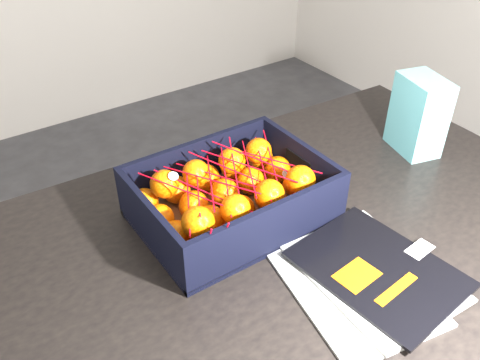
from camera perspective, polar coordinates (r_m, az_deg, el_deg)
ground at (r=1.79m, az=-1.76°, el=-17.08°), size 3.50×3.50×0.00m
table at (r=1.11m, az=6.83°, el=-8.81°), size 1.24×0.86×0.75m
magazine_stack at (r=0.94m, az=14.21°, el=-10.40°), size 0.31×0.31×0.02m
produce_crate at (r=1.03m, az=-0.95°, el=-2.53°), size 0.37×0.28×0.12m
clementine_heap at (r=1.02m, az=-0.98°, el=-1.85°), size 0.35×0.26×0.11m
mesh_net at (r=0.98m, az=-1.18°, el=0.16°), size 0.30×0.25×0.09m
retail_carton at (r=1.29m, az=19.39°, el=6.90°), size 0.11×0.14×0.19m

